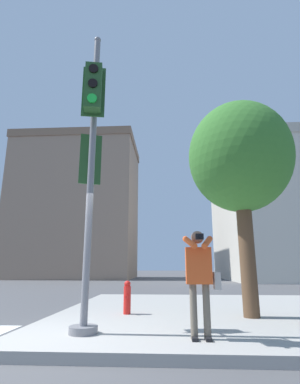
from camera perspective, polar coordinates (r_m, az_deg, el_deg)
ground_plane at (r=5.24m, az=-23.26°, el=-26.44°), size 160.00×160.00×0.00m
sidewalk_corner at (r=8.32m, az=13.79°, el=-21.47°), size 8.00×8.00×0.16m
traffic_signal_pole at (r=5.74m, az=-11.20°, el=6.91°), size 0.59×1.17×5.69m
person_photographer at (r=4.93m, az=9.47°, el=-14.95°), size 0.58×0.54×1.62m
street_tree at (r=7.62m, az=16.74°, el=6.15°), size 2.46×2.46×5.00m
fire_hydrant at (r=7.36m, az=-4.37°, el=-19.37°), size 0.17×0.23×0.74m
building_left at (r=33.17m, az=-13.70°, el=-2.94°), size 12.47×8.82×14.60m
building_right at (r=30.97m, az=22.95°, el=-3.81°), size 10.38×13.75×12.11m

